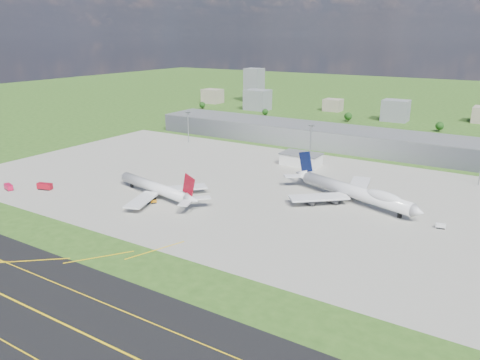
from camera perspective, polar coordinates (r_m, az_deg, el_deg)
The scene contains 23 objects.
ground at distance 375.76m, azimuth 9.25°, elevation 3.75°, with size 1400.00×1400.00×0.00m, color #2D5119.
taxiway at distance 181.99m, azimuth -25.89°, elevation -13.03°, with size 1400.00×60.00×0.06m, color black.
apron at distance 276.17m, azimuth 2.18°, elevation -0.98°, with size 360.00×190.00×0.08m, color gray.
terminal at distance 387.70m, azimuth 10.17°, elevation 5.26°, with size 300.00×42.00×15.00m, color gray.
ops_building at distance 326.40m, azimuth 7.45°, elevation 2.49°, with size 26.00×16.00×8.00m, color silver.
mast_west at distance 392.41m, azimuth -6.36°, elevation 7.09°, with size 3.50×2.00×25.90m.
mast_center at distance 336.63m, azimuth 8.61°, elevation 5.30°, with size 3.50×2.00×25.90m.
airliner_red_twin at distance 262.54m, azimuth -10.05°, elevation -1.05°, with size 69.86×53.66×19.32m.
airliner_blue_quad at distance 257.51m, azimuth 13.79°, elevation -1.44°, with size 81.52×62.35×21.99m.
fire_truck at distance 295.45m, azimuth -22.70°, elevation -0.74°, with size 9.31×5.73×3.84m.
crash_tender at distance 303.61m, azimuth -26.38°, elevation -0.79°, with size 7.33×4.58×3.53m.
tug_yellow at distance 255.19m, azimuth -10.46°, elevation -2.64°, with size 3.43×3.50×1.60m.
van_white_near at distance 263.53m, azimuth 11.31°, elevation -1.97°, with size 3.49×4.91×2.33m.
van_white_far at distance 238.26m, azimuth 23.26°, elevation -5.20°, with size 4.74×2.82×2.33m.
bldg_far_w at distance 627.22m, azimuth -3.38°, elevation 10.17°, with size 24.00×20.00×18.00m, color gray.
bldg_w at distance 567.33m, azimuth 2.14°, elevation 9.74°, with size 28.00×22.00×24.00m, color slate.
bldg_cw at distance 569.99m, azimuth 11.26°, elevation 8.95°, with size 20.00×18.00×14.00m, color gray.
bldg_c at distance 517.61m, azimuth 18.42°, elevation 8.03°, with size 26.00×20.00×22.00m, color slate.
bldg_tall_w at distance 637.65m, azimuth 1.72°, elevation 11.49°, with size 22.00×20.00×44.00m, color slate.
tree_far_w at distance 575.96m, azimuth -4.63°, elevation 9.13°, with size 7.20×7.20×8.80m.
tree_w at distance 523.61m, azimuth 3.08°, elevation 8.30°, with size 6.75×6.75×8.25m.
tree_c at distance 500.94m, azimuth 13.05°, elevation 7.59°, with size 8.10×8.10×9.90m.
tree_e at distance 475.05m, azimuth 23.16°, elevation 6.09°, with size 7.65×7.65×9.35m.
Camera 1 is at (139.84, -187.82, 86.69)m, focal length 35.00 mm.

